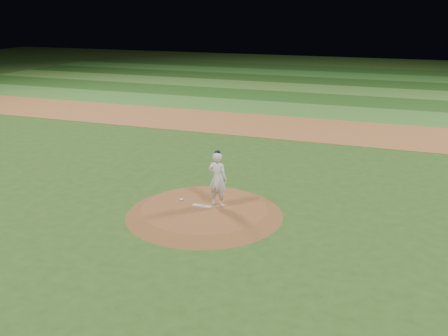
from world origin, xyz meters
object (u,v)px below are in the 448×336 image
object	(u,v)px
pitchers_mound	(204,211)
rosin_bag	(181,199)
pitching_rubber	(202,206)
pitcher_on_mound	(218,179)

from	to	relation	value
pitchers_mound	rosin_bag	world-z (taller)	rosin_bag
pitchers_mound	rosin_bag	distance (m)	1.11
pitching_rubber	pitcher_on_mound	world-z (taller)	pitcher_on_mound
pitchers_mound	pitching_rubber	world-z (taller)	pitching_rubber
pitcher_on_mound	pitching_rubber	bearing A→B (deg)	-149.76
rosin_bag	pitcher_on_mound	distance (m)	1.70
rosin_bag	pitching_rubber	bearing A→B (deg)	-16.18
rosin_bag	pitcher_on_mound	xyz separation A→B (m)	(1.41, 0.02, 0.96)
pitching_rubber	pitcher_on_mound	size ratio (longest dim) A/B	0.34
pitchers_mound	pitching_rubber	bearing A→B (deg)	152.15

